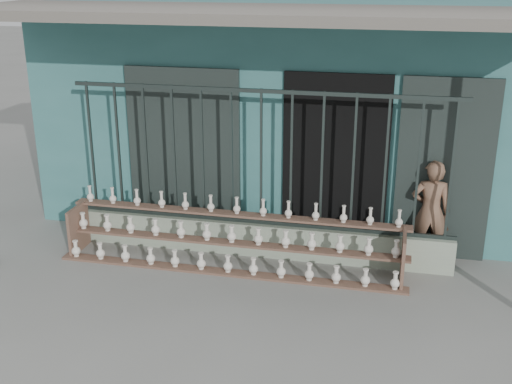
# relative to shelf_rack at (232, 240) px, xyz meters

# --- Properties ---
(ground) EXTENTS (60.00, 60.00, 0.00)m
(ground) POSITION_rel_shelf_rack_xyz_m (0.29, -0.88, -0.36)
(ground) COLOR slate
(workshop_building) EXTENTS (7.40, 6.60, 3.21)m
(workshop_building) POSITION_rel_shelf_rack_xyz_m (0.30, 3.35, 1.26)
(workshop_building) COLOR #316968
(workshop_building) RESTS_ON ground
(parapet_wall) EXTENTS (5.00, 0.20, 0.45)m
(parapet_wall) POSITION_rel_shelf_rack_xyz_m (0.29, 0.42, -0.14)
(parapet_wall) COLOR gray
(parapet_wall) RESTS_ON ground
(security_fence) EXTENTS (5.00, 0.04, 1.80)m
(security_fence) POSITION_rel_shelf_rack_xyz_m (0.29, 0.42, 0.99)
(security_fence) COLOR #283330
(security_fence) RESTS_ON parapet_wall
(shelf_rack) EXTENTS (4.50, 0.68, 0.85)m
(shelf_rack) POSITION_rel_shelf_rack_xyz_m (0.00, 0.00, 0.00)
(shelf_rack) COLOR brown
(shelf_rack) RESTS_ON ground
(elderly_woman) EXTENTS (0.51, 0.34, 1.37)m
(elderly_woman) POSITION_rel_shelf_rack_xyz_m (2.46, 0.74, 0.32)
(elderly_woman) COLOR brown
(elderly_woman) RESTS_ON ground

